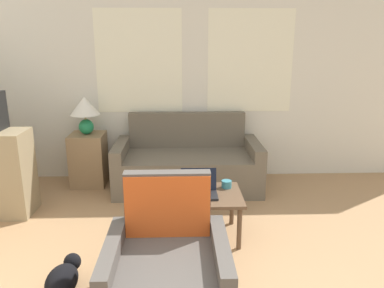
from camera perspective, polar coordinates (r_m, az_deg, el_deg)
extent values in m
cube|color=silver|center=(4.97, 1.43, 9.60)|extent=(6.74, 0.05, 2.60)
cube|color=white|center=(4.94, -8.09, 12.32)|extent=(1.10, 0.01, 1.30)
cube|color=white|center=(5.00, 8.88, 12.33)|extent=(1.10, 0.01, 1.30)
cube|color=#665B4C|center=(4.71, -0.65, -4.21)|extent=(1.51, 0.85, 0.45)
cube|color=#665B4C|center=(4.98, -0.76, -0.31)|extent=(1.51, 0.12, 0.91)
cube|color=#665B4C|center=(4.74, -10.72, -3.40)|extent=(0.14, 0.85, 0.60)
cube|color=#665B4C|center=(4.77, 9.33, -3.19)|extent=(0.14, 0.85, 0.60)
cube|color=#514C47|center=(2.73, -3.78, -20.66)|extent=(0.63, 0.79, 0.40)
cube|color=#514C47|center=(2.90, -3.66, -12.63)|extent=(0.63, 0.10, 0.90)
cube|color=#514C47|center=(2.74, -11.95, -19.43)|extent=(0.10, 0.79, 0.52)
cube|color=#514C47|center=(2.71, 4.41, -19.46)|extent=(0.10, 0.79, 0.52)
cube|color=#D1511E|center=(2.80, -3.73, -11.22)|extent=(0.62, 0.01, 0.65)
cube|color=#937551|center=(4.99, -15.45, -2.28)|extent=(0.42, 0.42, 0.67)
ellipsoid|color=#1E8451|center=(4.88, -15.81, 2.54)|extent=(0.18, 0.18, 0.19)
cylinder|color=tan|center=(4.85, -15.92, 3.98)|extent=(0.02, 0.02, 0.06)
cone|color=white|center=(4.83, -16.04, 5.62)|extent=(0.37, 0.37, 0.22)
cube|color=brown|center=(3.51, 0.88, -7.85)|extent=(0.82, 0.58, 0.03)
cylinder|color=brown|center=(3.40, -5.15, -12.87)|extent=(0.04, 0.04, 0.40)
cylinder|color=brown|center=(3.43, 7.22, -12.62)|extent=(0.04, 0.04, 0.40)
cylinder|color=brown|center=(3.82, -4.77, -9.47)|extent=(0.04, 0.04, 0.40)
cylinder|color=brown|center=(3.85, 6.11, -9.29)|extent=(0.04, 0.04, 0.40)
cube|color=black|center=(3.45, 1.11, -7.86)|extent=(0.34, 0.21, 0.02)
cube|color=black|center=(3.53, 1.01, -5.36)|extent=(0.34, 0.07, 0.20)
cylinder|color=#191E4C|center=(3.66, 2.30, -5.73)|extent=(0.07, 0.07, 0.10)
cylinder|color=white|center=(3.48, -2.99, -7.12)|extent=(0.07, 0.07, 0.08)
cylinder|color=teal|center=(3.66, 5.28, -6.11)|extent=(0.10, 0.10, 0.07)
cube|color=black|center=(3.66, -1.77, -6.46)|extent=(0.11, 0.15, 0.02)
ellipsoid|color=black|center=(3.08, -19.22, -19.10)|extent=(0.27, 0.35, 0.22)
sphere|color=black|center=(3.19, -17.77, -16.73)|extent=(0.13, 0.13, 0.13)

